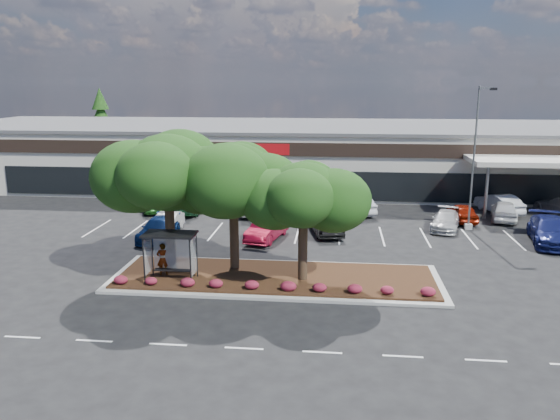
# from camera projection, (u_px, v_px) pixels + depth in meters

# --- Properties ---
(ground) EXTENTS (160.00, 160.00, 0.00)m
(ground) POSITION_uv_depth(u_px,v_px,m) (308.00, 311.00, 25.95)
(ground) COLOR black
(ground) RESTS_ON ground
(retail_store) EXTENTS (80.40, 25.20, 6.25)m
(retail_store) POSITION_uv_depth(u_px,v_px,m) (326.00, 154.00, 58.05)
(retail_store) COLOR beige
(retail_store) RESTS_ON ground
(landscape_island) EXTENTS (18.00, 6.00, 0.26)m
(landscape_island) POSITION_uv_depth(u_px,v_px,m) (276.00, 278.00, 30.00)
(landscape_island) COLOR #A9A8A3
(landscape_island) RESTS_ON ground
(lane_markings) EXTENTS (33.12, 20.06, 0.01)m
(lane_markings) POSITION_uv_depth(u_px,v_px,m) (314.00, 247.00, 36.05)
(lane_markings) COLOR silver
(lane_markings) RESTS_ON ground
(shrub_row) EXTENTS (17.00, 0.80, 0.50)m
(shrub_row) POSITION_uv_depth(u_px,v_px,m) (271.00, 285.00, 27.88)
(shrub_row) COLOR maroon
(shrub_row) RESTS_ON landscape_island
(bus_shelter) EXTENTS (2.75, 1.55, 2.59)m
(bus_shelter) POSITION_uv_depth(u_px,v_px,m) (171.00, 242.00, 29.04)
(bus_shelter) COLOR black
(bus_shelter) RESTS_ON landscape_island
(island_tree_west) EXTENTS (7.20, 7.20, 7.89)m
(island_tree_west) POSITION_uv_depth(u_px,v_px,m) (169.00, 201.00, 30.16)
(island_tree_west) COLOR #113C11
(island_tree_west) RESTS_ON landscape_island
(island_tree_mid) EXTENTS (6.60, 6.60, 7.32)m
(island_tree_mid) POSITION_uv_depth(u_px,v_px,m) (234.00, 205.00, 30.54)
(island_tree_mid) COLOR #113C11
(island_tree_mid) RESTS_ON landscape_island
(island_tree_east) EXTENTS (5.80, 5.80, 6.50)m
(island_tree_east) POSITION_uv_depth(u_px,v_px,m) (303.00, 220.00, 28.78)
(island_tree_east) COLOR #113C11
(island_tree_east) RESTS_ON landscape_island
(conifer_north_west) EXTENTS (4.40, 4.40, 10.00)m
(conifer_north_west) POSITION_uv_depth(u_px,v_px,m) (102.00, 125.00, 72.39)
(conifer_north_west) COLOR #113C11
(conifer_north_west) RESTS_ON ground
(person_waiting) EXTENTS (0.76, 0.61, 1.82)m
(person_waiting) POSITION_uv_depth(u_px,v_px,m) (163.00, 259.00, 29.86)
(person_waiting) COLOR #594C47
(person_waiting) RESTS_ON landscape_island
(light_pole) EXTENTS (1.39, 0.84, 10.37)m
(light_pole) POSITION_uv_depth(u_px,v_px,m) (474.00, 167.00, 39.36)
(light_pole) COLOR #A9A8A3
(light_pole) RESTS_ON ground
(car_0) EXTENTS (1.60, 4.31, 1.41)m
(car_0) POSITION_uv_depth(u_px,v_px,m) (167.00, 223.00, 39.29)
(car_0) COLOR silver
(car_0) RESTS_ON ground
(car_1) EXTENTS (2.08, 4.97, 1.43)m
(car_1) POSITION_uv_depth(u_px,v_px,m) (159.00, 229.00, 37.76)
(car_1) COLOR navy
(car_1) RESTS_ON ground
(car_2) EXTENTS (2.73, 5.02, 1.57)m
(car_2) POSITION_uv_depth(u_px,v_px,m) (267.00, 229.00, 37.58)
(car_2) COLOR maroon
(car_2) RESTS_ON ground
(car_3) EXTENTS (2.88, 5.44, 1.70)m
(car_3) POSITION_uv_depth(u_px,v_px,m) (325.00, 221.00, 39.21)
(car_3) COLOR black
(car_3) RESTS_ON ground
(car_5) EXTENTS (3.04, 4.89, 1.32)m
(car_5) POSITION_uv_depth(u_px,v_px,m) (446.00, 220.00, 40.25)
(car_5) COLOR #B8B8B8
(car_5) RESTS_ON ground
(car_7) EXTENTS (3.49, 6.28, 1.72)m
(car_7) POSITION_uv_depth(u_px,v_px,m) (550.00, 231.00, 36.65)
(car_7) COLOR navy
(car_7) RESTS_ON ground
(car_9) EXTENTS (3.12, 4.44, 1.40)m
(car_9) POSITION_uv_depth(u_px,v_px,m) (153.00, 203.00, 45.68)
(car_9) COLOR #1B5418
(car_9) RESTS_ON ground
(car_10) EXTENTS (2.33, 5.30, 1.52)m
(car_10) POSITION_uv_depth(u_px,v_px,m) (191.00, 203.00, 45.46)
(car_10) COLOR #164223
(car_10) RESTS_ON ground
(car_11) EXTENTS (2.72, 5.50, 1.54)m
(car_11) POSITION_uv_depth(u_px,v_px,m) (253.00, 205.00, 44.94)
(car_11) COLOR #B3B3B3
(car_11) RESTS_ON ground
(car_12) EXTENTS (3.47, 5.15, 1.61)m
(car_12) POSITION_uv_depth(u_px,v_px,m) (355.00, 204.00, 45.05)
(car_12) COLOR silver
(car_12) RESTS_ON ground
(car_13) EXTENTS (1.77, 4.03, 1.35)m
(car_13) POSITION_uv_depth(u_px,v_px,m) (344.00, 204.00, 45.62)
(car_13) COLOR navy
(car_13) RESTS_ON ground
(car_14) EXTENTS (2.01, 4.25, 1.40)m
(car_14) POSITION_uv_depth(u_px,v_px,m) (462.00, 212.00, 42.54)
(car_14) COLOR maroon
(car_14) RESTS_ON ground
(car_15) EXTENTS (2.93, 5.00, 1.60)m
(car_15) POSITION_uv_depth(u_px,v_px,m) (504.00, 210.00, 42.81)
(car_15) COLOR white
(car_15) RESTS_ON ground
(car_16) EXTENTS (3.14, 5.22, 1.63)m
(car_16) POSITION_uv_depth(u_px,v_px,m) (499.00, 203.00, 45.17)
(car_16) COLOR silver
(car_16) RESTS_ON ground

